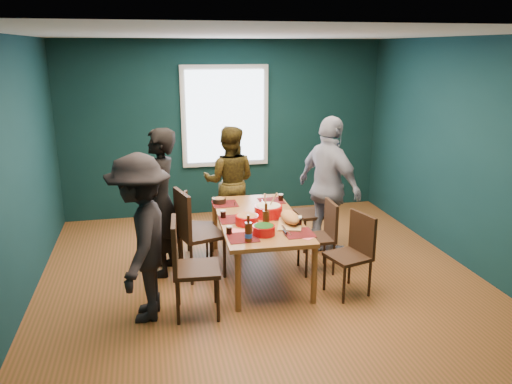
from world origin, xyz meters
TOP-DOWN VIEW (x-y plane):
  - room at (0.00, 0.27)m, footprint 5.01×5.01m
  - dining_table at (0.00, 0.12)m, footprint 0.97×1.85m
  - chair_left_far at (-0.73, 0.78)m, footprint 0.47×0.47m
  - chair_left_mid at (-0.75, 0.20)m, footprint 0.58×0.58m
  - chair_left_near at (-0.89, -0.66)m, footprint 0.48×0.48m
  - chair_right_far at (0.98, 0.77)m, footprint 0.46×0.46m
  - chair_right_mid at (0.76, 0.03)m, footprint 0.39×0.39m
  - chair_right_near at (0.90, -0.56)m, footprint 0.49×0.49m
  - person_far_left at (-1.09, 0.39)m, footprint 0.54×0.70m
  - person_back at (-0.11, 1.46)m, footprint 0.89×0.78m
  - person_right at (0.98, 0.48)m, footprint 0.80×1.13m
  - person_near_left at (-1.31, -0.60)m, footprint 0.77×1.15m
  - bowl_salad at (-0.17, -0.07)m, footprint 0.26×0.26m
  - bowl_dumpling at (0.12, 0.14)m, footprint 0.32×0.32m
  - bowl_herbs at (-0.06, -0.42)m, footprint 0.24×0.24m
  - cutting_board at (0.29, -0.16)m, footprint 0.40×0.65m
  - small_bowl at (-0.36, 0.76)m, footprint 0.17×0.17m
  - beer_bottle_a at (-0.26, -0.58)m, footprint 0.08×0.08m
  - beer_bottle_b at (-0.00, -0.26)m, footprint 0.07×0.07m
  - cola_glass_a at (-0.41, -0.33)m, footprint 0.06×0.06m
  - cola_glass_b at (0.37, -0.25)m, footprint 0.08×0.08m
  - cola_glass_c at (0.42, 0.70)m, footprint 0.06×0.06m
  - cola_glass_d at (-0.40, 0.20)m, footprint 0.07×0.07m
  - napkin_a at (0.34, 0.16)m, footprint 0.17×0.17m
  - napkin_b at (-0.31, -0.27)m, footprint 0.20×0.20m
  - napkin_c at (0.35, -0.59)m, footprint 0.18×0.18m

SIDE VIEW (x-z plane):
  - chair_left_far at x=-0.73m, z-range 0.07..0.89m
  - chair_right_mid at x=0.76m, z-range 0.07..0.92m
  - chair_right_near at x=0.90m, z-range 0.07..0.95m
  - chair_right_far at x=0.98m, z-range 0.08..1.04m
  - chair_left_near at x=-0.89m, z-range 0.08..1.07m
  - chair_left_mid at x=-0.75m, z-range 0.09..1.12m
  - dining_table at x=0.00m, z-range 0.28..0.97m
  - napkin_c at x=0.35m, z-range 0.69..0.69m
  - napkin_a at x=0.34m, z-range 0.69..0.69m
  - napkin_b at x=-0.31m, z-range 0.69..0.69m
  - small_bowl at x=-0.36m, z-range 0.69..0.76m
  - cola_glass_a at x=-0.41m, z-range 0.69..0.78m
  - cola_glass_c at x=0.42m, z-range 0.69..0.78m
  - cola_glass_d at x=-0.40m, z-range 0.69..0.79m
  - bowl_herbs at x=-0.06m, z-range 0.69..0.80m
  - bowl_salad at x=-0.17m, z-range 0.69..0.80m
  - cola_glass_b at x=0.37m, z-range 0.69..0.80m
  - cutting_board at x=0.29m, z-range 0.68..0.82m
  - bowl_dumpling at x=0.12m, z-range 0.61..0.91m
  - person_back at x=-0.11m, z-range 0.00..1.55m
  - beer_bottle_a at x=-0.26m, z-range 0.65..0.93m
  - beer_bottle_b at x=0.00m, z-range 0.66..0.94m
  - person_near_left at x=-1.31m, z-range 0.00..1.64m
  - person_far_left at x=-1.09m, z-range 0.00..1.72m
  - person_right at x=0.98m, z-range 0.00..1.78m
  - room at x=0.00m, z-range 0.01..2.73m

